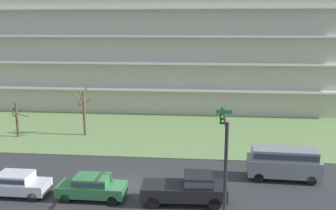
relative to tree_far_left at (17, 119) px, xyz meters
name	(u,v)px	position (x,y,z in m)	size (l,w,h in m)	color
ground	(123,187)	(13.08, -10.79, -1.92)	(160.00, 160.00, 0.00)	#2D2D30
grass_lawn_strip	(151,132)	(13.08, 3.21, -1.88)	(80.00, 16.00, 0.08)	#66844C
apartment_building	(164,47)	(13.08, 16.92, 6.29)	(51.68, 12.37, 16.42)	#B2A899
tree_far_left	(17,119)	(0.00, 0.00, 0.00)	(1.79, 1.80, 3.55)	#4C3828
tree_left	(84,110)	(6.48, 1.27, 0.80)	(1.74, 2.16, 5.07)	brown
pickup_black_near_left	(188,188)	(17.73, -12.78, -0.90)	(5.50, 2.29, 1.95)	black
sedan_silver_center_left	(15,183)	(6.28, -12.79, -1.05)	(4.42, 1.85, 1.57)	#B7BABF
sedan_green_center_right	(92,186)	(11.51, -12.79, -1.05)	(4.41, 1.83, 1.57)	#2D6B3D
van_gray_near_right	(284,161)	(24.56, -8.29, -0.52)	(5.29, 2.24, 2.36)	slate
traffic_signal_mast	(224,152)	(19.79, -15.65, 2.56)	(0.90, 5.30, 6.57)	black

